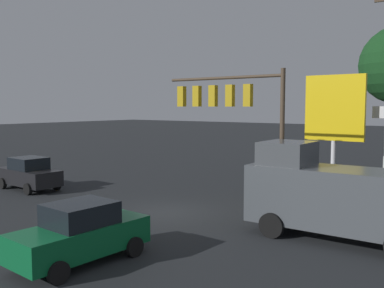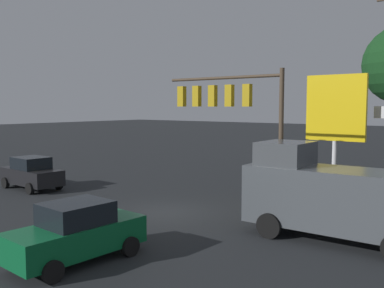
% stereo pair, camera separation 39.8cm
% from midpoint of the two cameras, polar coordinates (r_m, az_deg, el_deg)
% --- Properties ---
extents(ground_plane, '(200.00, 200.00, 0.00)m').
position_cam_midpoint_polar(ground_plane, '(20.38, -3.95, -9.04)').
color(ground_plane, black).
extents(traffic_signal_assembly, '(6.10, 0.43, 6.56)m').
position_cam_midpoint_polar(traffic_signal_assembly, '(19.81, 4.59, 5.14)').
color(traffic_signal_assembly, '#473828').
rests_on(traffic_signal_assembly, ground).
extents(price_sign, '(3.07, 0.27, 6.58)m').
position_cam_midpoint_polar(price_sign, '(23.32, 18.01, 4.11)').
color(price_sign, silver).
rests_on(price_sign, ground).
extents(sedan_far, '(2.25, 4.49, 1.93)m').
position_cam_midpoint_polar(sedan_far, '(14.32, -15.40, -11.38)').
color(sedan_far, '#0C592D').
rests_on(sedan_far, ground).
extents(sedan_waiting, '(4.48, 2.22, 1.93)m').
position_cam_midpoint_polar(sedan_waiting, '(27.41, -21.29, -3.70)').
color(sedan_waiting, black).
rests_on(sedan_waiting, ground).
extents(delivery_truck, '(6.85, 2.69, 3.58)m').
position_cam_midpoint_polar(delivery_truck, '(16.71, 17.97, -6.46)').
color(delivery_truck, '#474C51').
rests_on(delivery_truck, ground).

